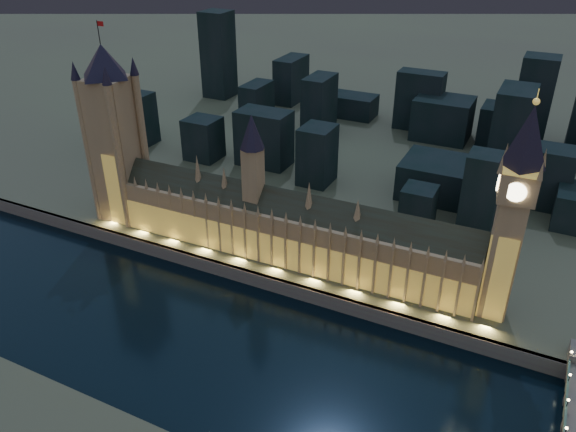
% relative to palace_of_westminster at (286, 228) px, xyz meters
% --- Properties ---
extents(ground_plane, '(2000.00, 2000.00, 0.00)m').
position_rel_palace_of_westminster_xyz_m(ground_plane, '(-0.42, -61.75, -26.37)').
color(ground_plane, black).
rests_on(ground_plane, ground).
extents(north_bank, '(2000.00, 960.00, 8.00)m').
position_rel_palace_of_westminster_xyz_m(north_bank, '(-0.42, 458.25, -22.37)').
color(north_bank, '#49463A').
rests_on(north_bank, ground).
extents(embankment_wall, '(2000.00, 2.50, 8.00)m').
position_rel_palace_of_westminster_xyz_m(embankment_wall, '(-0.42, -20.75, -22.37)').
color(embankment_wall, '#574A4A').
rests_on(embankment_wall, ground).
extents(palace_of_westminster, '(202.00, 22.79, 78.00)m').
position_rel_palace_of_westminster_xyz_m(palace_of_westminster, '(0.00, 0.00, 0.00)').
color(palace_of_westminster, '#896E4F').
rests_on(palace_of_westminster, north_bank).
extents(victoria_tower, '(31.68, 31.68, 115.45)m').
position_rel_palace_of_westminster_xyz_m(victoria_tower, '(-110.42, 0.17, 38.80)').
color(victoria_tower, '#896E4F').
rests_on(victoria_tower, north_bank).
extents(elizabeth_tower, '(18.00, 18.00, 106.90)m').
position_rel_palace_of_westminster_xyz_m(elizabeth_tower, '(107.58, 0.17, 41.19)').
color(elizabeth_tower, '#896E4F').
rests_on(elizabeth_tower, north_bank).
extents(city_backdrop, '(483.87, 215.63, 81.66)m').
position_rel_palace_of_westminster_xyz_m(city_backdrop, '(39.54, 186.13, 4.43)').
color(city_backdrop, black).
rests_on(city_backdrop, north_bank).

